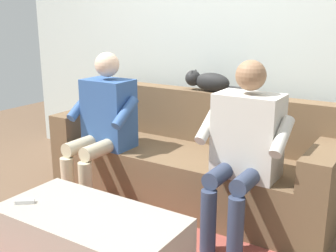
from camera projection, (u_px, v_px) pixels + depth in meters
The scene contains 8 objects.
ground_plane at pixel (137, 236), 2.77m from camera, with size 8.00×8.00×0.00m, color brown.
back_wall at pixel (224, 26), 3.45m from camera, with size 4.52×0.06×2.70m, color silver.
couch at pixel (191, 163), 3.29m from camera, with size 2.26×0.75×0.84m.
coffee_table at pixel (91, 241), 2.37m from camera, with size 1.09×0.54×0.36m.
person_left_seated at pixel (244, 142), 2.61m from camera, with size 0.57×0.54×1.17m.
person_right_seated at pixel (104, 120), 3.20m from camera, with size 0.53×0.57×1.16m.
cat_on_backrest at pixel (207, 81), 3.32m from camera, with size 0.54×0.14×0.17m.
remote_white at pixel (25, 201), 2.44m from camera, with size 0.11×0.04×0.02m, color white.
Camera 1 is at (-1.50, 2.58, 1.44)m, focal length 44.05 mm.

